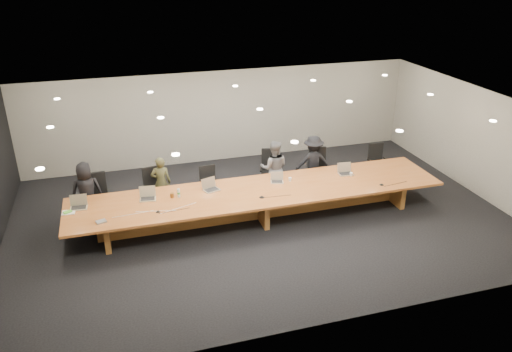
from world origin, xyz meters
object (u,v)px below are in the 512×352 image
at_px(laptop_b, 147,194).
at_px(water_bottle, 179,193).
at_px(chair_far_right, 378,162).
at_px(mic_left, 158,211).
at_px(av_box, 101,222).
at_px(person_b, 161,183).
at_px(person_c, 274,168).
at_px(conference_table, 260,199).
at_px(mic_right, 382,184).
at_px(chair_right, 318,168).
at_px(person_a, 87,192).
at_px(chair_far_left, 98,196).
at_px(chair_mid_left, 210,185).
at_px(amber_mug, 172,195).
at_px(laptop_e, 346,169).
at_px(person_d, 313,162).
at_px(laptop_a, 78,203).
at_px(paper_cup_far, 351,174).
at_px(laptop_c, 211,185).
at_px(paper_cup_near, 290,179).
at_px(chair_left, 155,188).
at_px(chair_mid_right, 271,171).
at_px(laptop_d, 277,178).
at_px(mic_center, 262,197).

bearing_deg(laptop_b, water_bottle, 0.42).
xyz_separation_m(chair_far_right, mic_left, (-6.37, -1.68, 0.24)).
distance_m(chair_far_right, av_box, 7.79).
xyz_separation_m(chair_far_right, person_b, (-6.11, -0.01, 0.17)).
bearing_deg(av_box, person_c, 3.59).
distance_m(conference_table, mic_right, 3.03).
bearing_deg(chair_right, person_a, -162.55).
height_order(chair_far_left, water_bottle, chair_far_left).
height_order(chair_mid_left, amber_mug, chair_mid_left).
bearing_deg(person_c, laptop_e, 170.96).
distance_m(water_bottle, mic_right, 4.94).
distance_m(person_d, mic_left, 4.69).
bearing_deg(chair_mid_left, mic_left, -137.71).
distance_m(chair_mid_left, person_b, 1.23).
xyz_separation_m(conference_table, laptop_a, (-4.14, 0.28, 0.37)).
height_order(chair_right, paper_cup_far, chair_right).
height_order(laptop_c, paper_cup_near, laptop_c).
bearing_deg(chair_far_right, mic_left, -160.14).
height_order(laptop_c, paper_cup_far, laptop_c).
distance_m(person_a, paper_cup_near, 4.94).
bearing_deg(person_a, amber_mug, 150.58).
height_order(chair_left, person_a, person_a).
distance_m(chair_far_left, amber_mug, 1.94).
height_order(chair_mid_right, paper_cup_far, chair_mid_right).
xyz_separation_m(laptop_c, paper_cup_far, (3.59, -0.19, -0.10)).
height_order(conference_table, laptop_e, laptop_e).
bearing_deg(mic_right, laptop_c, 167.66).
height_order(person_a, person_d, person_d).
relative_size(paper_cup_near, mic_right, 0.82).
bearing_deg(amber_mug, laptop_b, 174.16).
distance_m(laptop_c, amber_mug, 0.97).
bearing_deg(chair_left, chair_mid_left, -15.55).
xyz_separation_m(chair_mid_left, laptop_a, (-3.15, -0.88, 0.39)).
bearing_deg(person_d, chair_far_left, 9.48).
bearing_deg(mic_right, chair_far_left, 165.58).
distance_m(paper_cup_near, mic_left, 3.42).
xyz_separation_m(laptop_b, water_bottle, (0.71, -0.08, -0.04)).
bearing_deg(laptop_d, chair_mid_left, 167.25).
bearing_deg(chair_far_left, chair_right, -2.72).
relative_size(person_b, mic_left, 13.16).
xyz_separation_m(laptop_a, paper_cup_near, (5.03, 0.02, -0.10)).
height_order(chair_far_right, amber_mug, chair_far_right).
height_order(laptop_a, paper_cup_far, laptop_a).
height_order(person_a, laptop_c, person_a).
distance_m(chair_mid_right, mic_center, 1.90).
height_order(person_c, mic_right, person_c).
distance_m(amber_mug, mic_center, 2.09).
bearing_deg(mic_right, laptop_e, 124.12).
distance_m(chair_left, person_c, 3.14).
relative_size(chair_far_right, person_d, 0.69).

